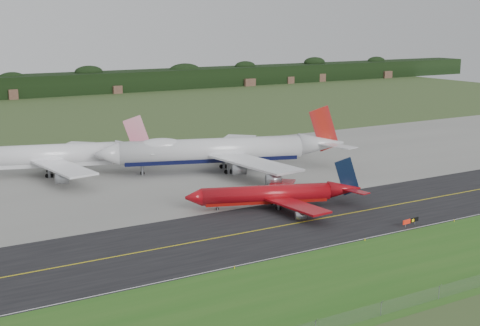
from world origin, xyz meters
name	(u,v)px	position (x,y,z in m)	size (l,w,h in m)	color
ground	(293,217)	(0.00, 0.00, 0.00)	(600.00, 600.00, 0.00)	#334620
grass_verge	(407,266)	(0.00, -35.00, 0.01)	(400.00, 30.00, 0.01)	#275C1B
taxiway	(304,222)	(0.00, -4.00, 0.01)	(400.00, 32.00, 0.02)	black
apron	(191,173)	(0.00, 51.00, 0.01)	(400.00, 78.00, 0.01)	gray
taxiway_centreline	(304,222)	(0.00, -4.00, 0.03)	(400.00, 0.40, 0.00)	gold
taxiway_edge_line	(350,242)	(0.00, -19.50, 0.03)	(400.00, 0.25, 0.00)	silver
perimeter_fence	(466,285)	(0.00, -48.00, 1.10)	(320.00, 0.10, 320.00)	slate
horizon_treeline	(15,88)	(0.00, 273.76, 5.47)	(700.00, 25.00, 12.00)	black
jet_ba_747	(221,150)	(8.34, 48.38, 6.23)	(70.99, 57.32, 18.30)	silver
jet_red_737	(276,194)	(1.03, 8.68, 3.13)	(40.68, 32.19, 11.33)	maroon
jet_star_tail	(48,156)	(-35.63, 68.93, 5.40)	(60.21, 49.13, 16.20)	white
taxiway_sign	(411,221)	(17.59, -17.99, 1.15)	(4.90, 0.76, 1.64)	slate
edge_marker_left	(234,267)	(-27.01, -20.50, 0.25)	(0.16, 0.16, 0.50)	yellow
edge_marker_center	(365,240)	(2.83, -20.50, 0.25)	(0.16, 0.16, 0.50)	yellow
edge_marker_right	(454,221)	(28.03, -20.50, 0.25)	(0.16, 0.16, 0.50)	yellow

